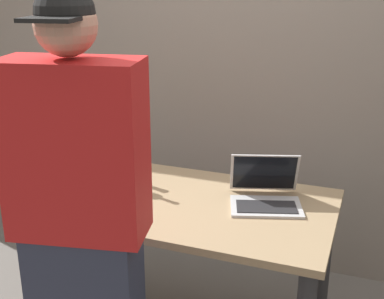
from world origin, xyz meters
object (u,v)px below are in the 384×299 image
(beer_bottle_brown, at_px, (109,153))
(person_figure, at_px, (83,242))
(laptop, at_px, (265,192))
(beer_bottle_amber, at_px, (115,161))

(beer_bottle_brown, relative_size, person_figure, 0.18)
(laptop, height_order, beer_bottle_brown, beer_bottle_brown)
(laptop, height_order, person_figure, person_figure)
(beer_bottle_brown, bearing_deg, person_figure, -66.38)
(beer_bottle_amber, height_order, beer_bottle_brown, beer_bottle_amber)
(laptop, relative_size, beer_bottle_brown, 1.26)
(beer_bottle_brown, bearing_deg, beer_bottle_amber, -47.68)
(beer_bottle_amber, xyz_separation_m, beer_bottle_brown, (-0.09, 0.10, -0.01))
(laptop, relative_size, person_figure, 0.22)
(laptop, bearing_deg, person_figure, -121.54)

